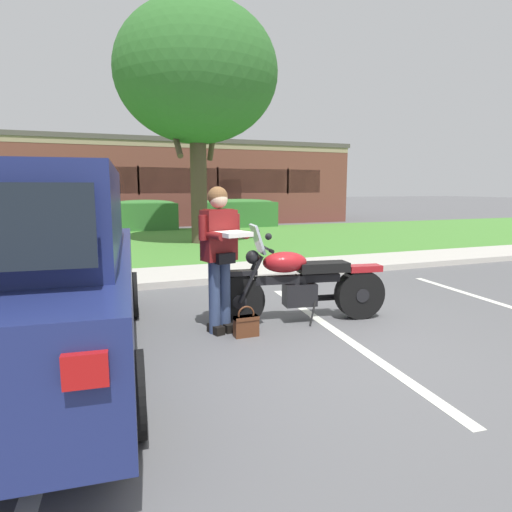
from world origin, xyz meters
The scene contains 15 objects.
ground_plane centered at (0.00, 0.00, 0.00)m, with size 140.00×140.00×0.00m, color #565659.
curb_strip centered at (0.00, 3.34, 0.06)m, with size 60.00×0.20×0.12m, color #B7B2A8.
concrete_walk centered at (0.00, 4.19, 0.04)m, with size 60.00×1.50×0.08m, color #B7B2A8.
grass_lawn centered at (0.00, 9.32, 0.03)m, with size 60.00×8.76×0.06m, color #478433.
stall_stripe_0 centered at (-2.38, 0.20, 0.00)m, with size 0.12×4.40×0.01m, color silver.
stall_stripe_1 centered at (0.52, 0.20, 0.00)m, with size 0.12×4.40×0.01m, color silver.
motorcycle centered at (0.39, 0.74, 0.49)m, with size 2.24×0.82×1.26m.
rider_person centered at (-0.75, 0.72, 1.01)m, with size 0.54×0.64×1.70m.
handbag centered at (-0.53, 0.47, 0.14)m, with size 0.28×0.13×0.36m.
parked_suv_adjacent centered at (-2.73, 0.30, 0.96)m, with size 2.32×4.98×1.86m.
shade_tree centered at (0.96, 8.79, 4.90)m, with size 4.64×4.64×6.90m.
hedge_center_left centered at (-3.90, 13.51, 0.65)m, with size 3.21×0.90×1.24m.
hedge_center_right centered at (-0.09, 13.51, 0.65)m, with size 2.50×0.90×1.24m.
hedge_right centered at (3.73, 13.51, 0.65)m, with size 3.40×0.90×1.24m.
brick_building centered at (-0.08, 20.15, 1.93)m, with size 20.61×10.05×3.86m.
Camera 1 is at (-2.15, -4.09, 1.69)m, focal length 30.80 mm.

